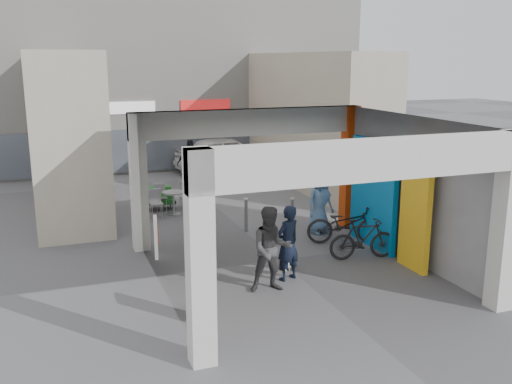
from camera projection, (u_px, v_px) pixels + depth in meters
name	position (u px, v px, depth m)	size (l,w,h in m)	color
ground	(279.00, 260.00, 13.88)	(90.00, 90.00, 0.00)	#5B5C61
arcade_canopy	(316.00, 172.00, 12.78)	(6.40, 6.45, 6.40)	beige
far_building	(161.00, 77.00, 25.74)	(18.00, 4.08, 8.00)	silver
plaza_bldg_left	(65.00, 130.00, 18.63)	(2.00, 9.00, 5.00)	#B3A994
plaza_bldg_right	(313.00, 120.00, 21.67)	(2.00, 9.00, 5.00)	#B3A994
bollard_left	(192.00, 221.00, 15.51)	(0.09, 0.09, 0.92)	gray
bollard_center	(246.00, 215.00, 16.07)	(0.09, 0.09, 0.95)	gray
bollard_right	(292.00, 212.00, 16.62)	(0.09, 0.09, 0.82)	gray
advert_board_near	(193.00, 293.00, 10.64)	(0.10, 0.55, 1.00)	white
advert_board_far	(156.00, 237.00, 14.02)	(0.18, 0.56, 1.00)	white
cafe_set	(168.00, 203.00, 18.11)	(1.45, 1.17, 0.88)	#A6A6AB
produce_stand	(158.00, 201.00, 18.51)	(1.09, 0.59, 0.72)	black
crate_stack	(209.00, 185.00, 20.89)	(0.46, 0.37, 0.56)	#185619
border_collie	(286.00, 259.00, 13.22)	(0.22, 0.44, 0.61)	black
man_with_dog	(288.00, 243.00, 12.48)	(0.62, 0.40, 1.69)	black
man_back_turned	(271.00, 249.00, 11.87)	(0.89, 0.69, 1.82)	#3D3E40
man_elderly	(320.00, 202.00, 15.88)	(0.86, 0.56, 1.75)	#557AA6
man_crates	(191.00, 163.00, 21.57)	(1.07, 0.44, 1.82)	black
bicycle_front	(345.00, 224.00, 15.03)	(0.70, 2.00, 1.05)	black
bicycle_rear	(363.00, 239.00, 13.86)	(0.48, 1.69, 1.02)	black
white_van	(227.00, 154.00, 24.65)	(1.81, 4.49, 1.53)	silver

